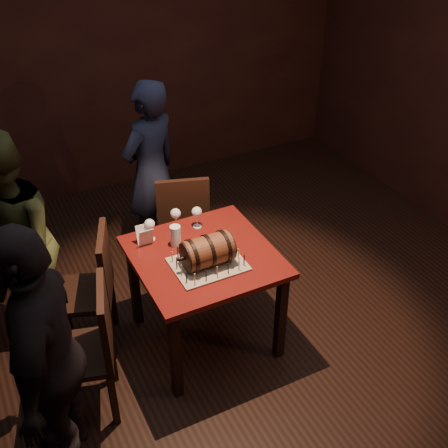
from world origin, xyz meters
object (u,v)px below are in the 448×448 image
object	(u,v)px
chair_back	(183,219)
person_left_rear	(10,250)
wine_glass_left	(150,225)
chair_left_rear	(93,285)
person_back	(151,172)
wine_glass_mid	(176,214)
wine_glass_right	(197,213)
pub_table	(204,268)
person_left_front	(47,357)
barrel_cake	(208,251)
chair_left_front	(91,344)
pint_of_ale	(176,236)

from	to	relation	value
chair_back	person_left_rear	world-z (taller)	person_left_rear
wine_glass_left	chair_left_rear	size ratio (longest dim) A/B	0.17
person_back	wine_glass_mid	bearing A→B (deg)	56.82
wine_glass_right	chair_back	bearing A→B (deg)	80.38
pub_table	person_left_front	bearing A→B (deg)	-156.20
pub_table	barrel_cake	world-z (taller)	barrel_cake
wine_glass_right	chair_left_rear	xyz separation A→B (m)	(-0.78, -0.01, -0.35)
wine_glass_left	chair_left_front	distance (m)	0.87
wine_glass_right	person_left_rear	world-z (taller)	person_left_rear
barrel_cake	wine_glass_right	world-z (taller)	barrel_cake
wine_glass_mid	chair_back	distance (m)	0.58
pint_of_ale	chair_back	size ratio (longest dim) A/B	0.16
chair_left_rear	person_back	bearing A→B (deg)	48.77
wine_glass_right	person_back	bearing A→B (deg)	91.11
wine_glass_mid	person_back	distance (m)	0.83
chair_left_rear	chair_left_front	world-z (taller)	same
wine_glass_mid	chair_left_front	size ratio (longest dim) A/B	0.17
wine_glass_left	pint_of_ale	world-z (taller)	wine_glass_left
wine_glass_mid	chair_back	bearing A→B (deg)	62.18
person_back	person_left_rear	bearing A→B (deg)	3.01
chair_left_rear	person_left_front	bearing A→B (deg)	-118.42
pub_table	pint_of_ale	xyz separation A→B (m)	(-0.12, 0.18, 0.18)
chair_back	person_back	distance (m)	0.48
chair_back	person_left_rear	distance (m)	1.35
wine_glass_right	pint_of_ale	size ratio (longest dim) A/B	1.07
pint_of_ale	person_back	world-z (taller)	person_back
wine_glass_mid	person_left_rear	distance (m)	1.10
wine_glass_left	wine_glass_right	world-z (taller)	same
wine_glass_left	chair_back	distance (m)	0.71
pint_of_ale	chair_back	distance (m)	0.72
barrel_cake	wine_glass_right	distance (m)	0.44
wine_glass_left	chair_back	size ratio (longest dim) A/B	0.17
wine_glass_right	chair_back	xyz separation A→B (m)	(0.08, 0.45, -0.35)
pub_table	chair_left_rear	bearing A→B (deg)	156.34
chair_left_front	person_left_rear	world-z (taller)	person_left_rear
wine_glass_mid	wine_glass_right	xyz separation A→B (m)	(0.14, -0.05, 0.00)
chair_back	chair_left_front	size ratio (longest dim) A/B	1.00
pub_table	chair_left_rear	world-z (taller)	chair_left_rear
chair_left_front	person_left_front	bearing A→B (deg)	-134.92
wine_glass_mid	person_left_front	xyz separation A→B (m)	(-1.07, -0.85, -0.06)
pub_table	wine_glass_mid	size ratio (longest dim) A/B	5.59
wine_glass_mid	person_back	xyz separation A→B (m)	(0.12, 0.81, -0.10)
chair_back	wine_glass_mid	bearing A→B (deg)	-117.82
wine_glass_right	wine_glass_mid	bearing A→B (deg)	161.19
pint_of_ale	person_left_rear	distance (m)	1.07
pint_of_ale	person_left_front	bearing A→B (deg)	-146.03
barrel_cake	wine_glass_left	distance (m)	0.48
wine_glass_right	chair_back	world-z (taller)	chair_back
person_back	person_left_rear	size ratio (longest dim) A/B	0.95
wine_glass_right	chair_left_front	xyz separation A→B (m)	(-0.94, -0.53, -0.35)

